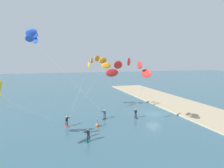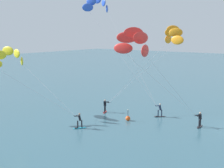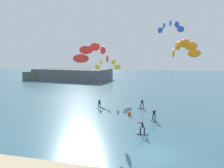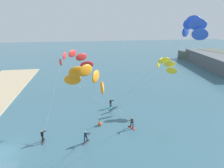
% 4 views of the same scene
% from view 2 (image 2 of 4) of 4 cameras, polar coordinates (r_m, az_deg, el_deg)
% --- Properties ---
extents(kitesurfer_nearshore, '(9.99, 7.45, 10.68)m').
position_cam_2_polar(kitesurfer_nearshore, '(29.54, 4.47, 7.27)').
color(kitesurfer_nearshore, '#333338').
rests_on(kitesurfer_nearshore, ground).
extents(kitesurfer_mid_water, '(5.84, 11.99, 8.56)m').
position_cam_2_polar(kitesurfer_mid_water, '(38.91, -18.24, 4.39)').
color(kitesurfer_mid_water, '#23ADD1').
rests_on(kitesurfer_mid_water, ground).
extents(kitesurfer_far_out, '(5.16, 13.13, 15.33)m').
position_cam_2_polar(kitesurfer_far_out, '(44.78, -2.23, 13.82)').
color(kitesurfer_far_out, '#333338').
rests_on(kitesurfer_far_out, ground).
extents(kitesurfer_downwind, '(8.96, 8.99, 11.08)m').
position_cam_2_polar(kitesurfer_downwind, '(40.26, 10.64, 8.37)').
color(kitesurfer_downwind, red).
rests_on(kitesurfer_downwind, ground).
extents(marker_buoy, '(0.56, 0.56, 1.38)m').
position_cam_2_polar(marker_buoy, '(36.23, 2.96, -6.33)').
color(marker_buoy, '#EA5119').
rests_on(marker_buoy, ground).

